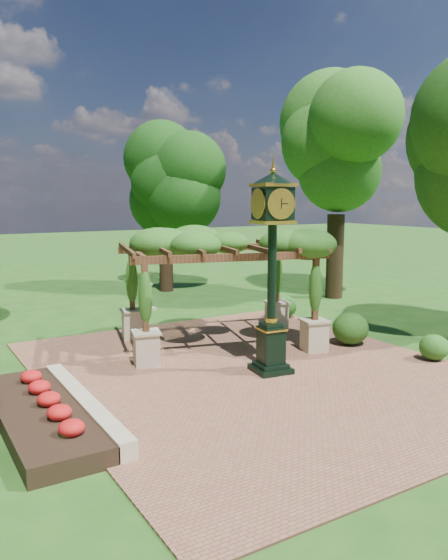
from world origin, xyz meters
TOP-DOWN VIEW (x-y plane):
  - ground at (0.00, 0.00)m, footprint 120.00×120.00m
  - brick_plaza at (0.00, 1.00)m, footprint 10.00×12.00m
  - border_wall at (-4.60, 0.50)m, footprint 0.35×5.00m
  - flower_bed at (-5.50, 0.50)m, footprint 1.50×5.00m
  - pedestal_clock at (0.30, 0.69)m, footprint 1.13×1.13m
  - pergola at (0.53, 3.62)m, footprint 6.35×4.84m
  - sundial at (0.72, 9.67)m, footprint 0.77×0.77m
  - shrub_front at (4.72, -0.80)m, footprint 1.01×1.01m
  - shrub_mid at (3.91, 1.57)m, footprint 1.23×1.23m
  - shrub_back at (4.52, 5.61)m, footprint 0.95×0.95m
  - tree_north at (3.34, 13.33)m, footprint 4.32×4.32m
  - tree_east_far at (8.99, 7.82)m, footprint 4.65×4.65m

SIDE VIEW (x-z plane):
  - ground at x=0.00m, z-range 0.00..0.00m
  - brick_plaza at x=0.00m, z-range 0.00..0.04m
  - flower_bed at x=-5.50m, z-range 0.00..0.36m
  - border_wall at x=-4.60m, z-range 0.00..0.40m
  - shrub_front at x=4.72m, z-range 0.04..0.75m
  - shrub_back at x=4.52m, z-range 0.04..0.85m
  - sundial at x=0.72m, z-range -0.07..1.00m
  - shrub_mid at x=3.91m, z-range 0.04..1.01m
  - pergola at x=0.53m, z-range 1.14..4.69m
  - pedestal_clock at x=0.30m, z-range 0.50..5.62m
  - tree_north at x=3.34m, z-range 1.40..8.87m
  - tree_east_far at x=8.99m, z-range 1.78..11.35m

